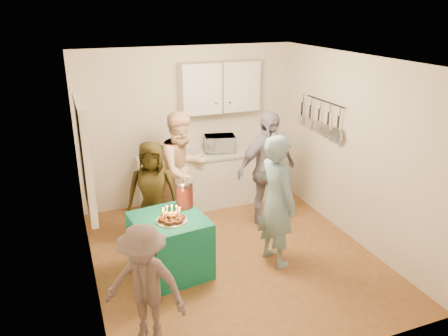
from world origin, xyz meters
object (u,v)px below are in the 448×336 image
object	(u,v)px
woman_back_center	(183,169)
woman_back_right	(267,169)
microwave	(220,144)
man_birthday	(277,201)
woman_back_left	(153,192)
child_near_left	(145,286)
counter	(206,180)
punch_jar	(184,194)
party_table	(170,245)

from	to	relation	value
woman_back_center	woman_back_right	bearing A→B (deg)	-44.85
microwave	woman_back_right	size ratio (longest dim) A/B	0.28
man_birthday	woman_back_right	size ratio (longest dim) A/B	0.99
woman_back_left	child_near_left	distance (m)	2.09
counter	woman_back_center	xyz separation A→B (m)	(-0.54, -0.52, 0.45)
punch_jar	party_table	bearing A→B (deg)	-138.44
man_birthday	child_near_left	xyz separation A→B (m)	(-1.86, -0.85, -0.22)
microwave	punch_jar	size ratio (longest dim) A/B	1.44
woman_back_left	woman_back_center	bearing A→B (deg)	47.57
woman_back_right	woman_back_center	bearing A→B (deg)	146.52
punch_jar	man_birthday	bearing A→B (deg)	-24.66
party_table	woman_back_center	distance (m)	1.44
party_table	woman_back_right	size ratio (longest dim) A/B	0.48
punch_jar	woman_back_center	world-z (taller)	woman_back_center
woman_back_center	man_birthday	bearing A→B (deg)	-85.06
counter	microwave	size ratio (longest dim) A/B	4.48
counter	child_near_left	world-z (taller)	child_near_left
party_table	child_near_left	world-z (taller)	child_near_left
woman_back_right	punch_jar	bearing A→B (deg)	-171.53
man_birthday	child_near_left	world-z (taller)	man_birthday
man_birthday	woman_back_left	world-z (taller)	man_birthday
woman_back_left	child_near_left	size ratio (longest dim) A/B	1.13
counter	woman_back_left	bearing A→B (deg)	-142.34
counter	woman_back_left	size ratio (longest dim) A/B	1.50
party_table	punch_jar	distance (m)	0.66
punch_jar	child_near_left	xyz separation A→B (m)	(-0.80, -1.34, -0.28)
woman_back_left	woman_back_right	world-z (taller)	woman_back_right
microwave	man_birthday	bearing A→B (deg)	-77.09
microwave	woman_back_right	xyz separation A→B (m)	(0.38, -0.98, -0.16)
punch_jar	woman_back_left	bearing A→B (deg)	111.59
man_birthday	woman_back_center	world-z (taller)	woman_back_center
woman_back_center	child_near_left	bearing A→B (deg)	-137.84
woman_back_left	child_near_left	world-z (taller)	woman_back_left
woman_back_left	party_table	bearing A→B (deg)	-72.48
party_table	woman_back_left	bearing A→B (deg)	89.78
punch_jar	microwave	bearing A→B (deg)	55.40
punch_jar	man_birthday	xyz separation A→B (m)	(1.06, -0.49, -0.06)
punch_jar	woman_back_right	bearing A→B (deg)	20.51
microwave	punch_jar	distance (m)	1.85
woman_back_right	microwave	bearing A→B (deg)	99.36
party_table	woman_back_left	distance (m)	0.99
counter	woman_back_right	size ratio (longest dim) A/B	1.24
party_table	woman_back_right	world-z (taller)	woman_back_right
woman_back_center	child_near_left	distance (m)	2.57
woman_back_left	counter	bearing A→B (deg)	55.40
man_birthday	child_near_left	size ratio (longest dim) A/B	1.34
counter	party_table	world-z (taller)	counter
child_near_left	man_birthday	bearing A→B (deg)	60.05
man_birthday	woman_back_right	distance (m)	1.09
man_birthday	woman_back_right	xyz separation A→B (m)	(0.37, 1.02, 0.01)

